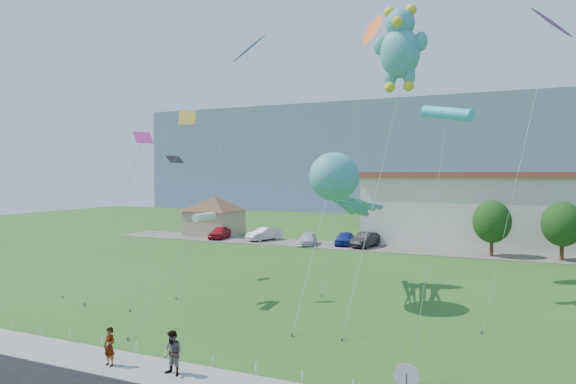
% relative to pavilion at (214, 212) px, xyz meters
% --- Properties ---
extents(ground, '(160.00, 160.00, 0.00)m').
position_rel_pavilion_xyz_m(ground, '(24.00, -38.00, -3.02)').
color(ground, '#2D5718').
rests_on(ground, ground).
extents(sidewalk, '(80.00, 2.50, 0.10)m').
position_rel_pavilion_xyz_m(sidewalk, '(24.00, -40.75, -2.97)').
color(sidewalk, gray).
rests_on(sidewalk, ground).
extents(parking_strip, '(70.00, 6.00, 0.06)m').
position_rel_pavilion_xyz_m(parking_strip, '(24.00, -3.00, -2.99)').
color(parking_strip, '#59544C').
rests_on(parking_strip, ground).
extents(hill_ridge, '(160.00, 50.00, 25.00)m').
position_rel_pavilion_xyz_m(hill_ridge, '(24.00, 82.00, 9.48)').
color(hill_ridge, slate).
rests_on(hill_ridge, ground).
extents(pavilion, '(9.20, 9.20, 5.00)m').
position_rel_pavilion_xyz_m(pavilion, '(0.00, 0.00, 0.00)').
color(pavilion, tan).
rests_on(pavilion, ground).
extents(stop_sign, '(0.80, 0.07, 2.50)m').
position_rel_pavilion_xyz_m(stop_sign, '(33.50, -42.21, -1.15)').
color(stop_sign, slate).
rests_on(stop_sign, ground).
extents(rope_fence, '(26.05, 0.05, 0.50)m').
position_rel_pavilion_xyz_m(rope_fence, '(24.00, -39.30, -2.77)').
color(rope_fence, white).
rests_on(rope_fence, ground).
extents(tree_near, '(3.60, 3.60, 5.47)m').
position_rel_pavilion_xyz_m(tree_near, '(34.00, -4.00, 0.36)').
color(tree_near, '#3F2B19').
rests_on(tree_near, ground).
extents(tree_mid, '(3.60, 3.60, 5.47)m').
position_rel_pavilion_xyz_m(tree_mid, '(40.00, -4.00, 0.36)').
color(tree_mid, '#3F2B19').
rests_on(tree_mid, ground).
extents(pedestrian_left, '(0.62, 0.44, 1.58)m').
position_rel_pavilion_xyz_m(pedestrian_left, '(21.16, -41.10, -2.13)').
color(pedestrian_left, gray).
rests_on(pedestrian_left, sidewalk).
extents(pedestrian_right, '(0.93, 0.78, 1.74)m').
position_rel_pavilion_xyz_m(pedestrian_right, '(24.15, -40.84, -2.05)').
color(pedestrian_right, gray).
rests_on(pedestrian_right, sidewalk).
extents(parked_car_red, '(2.65, 4.71, 1.51)m').
position_rel_pavilion_xyz_m(parked_car_red, '(2.89, -3.36, -2.21)').
color(parked_car_red, '#B21522').
rests_on(parked_car_red, parking_strip).
extents(parked_car_silver, '(3.15, 4.98, 1.55)m').
position_rel_pavilion_xyz_m(parked_car_silver, '(8.60, -2.62, -2.19)').
color(parked_car_silver, '#AAA8AF').
rests_on(parked_car_silver, parking_strip).
extents(parked_car_white, '(2.74, 4.66, 1.27)m').
position_rel_pavilion_xyz_m(parked_car_white, '(14.80, -3.97, -2.33)').
color(parked_car_white, silver).
rests_on(parked_car_white, parking_strip).
extents(parked_car_blue, '(2.31, 4.54, 1.48)m').
position_rel_pavilion_xyz_m(parked_car_blue, '(18.66, -2.46, -2.22)').
color(parked_car_blue, navy).
rests_on(parked_car_blue, parking_strip).
extents(parked_car_black, '(2.36, 4.97, 1.57)m').
position_rel_pavilion_xyz_m(parked_car_black, '(21.18, -2.99, -2.18)').
color(parked_car_black, black).
rests_on(parked_car_black, parking_strip).
extents(octopus_kite, '(2.97, 13.41, 9.32)m').
position_rel_pavilion_xyz_m(octopus_kite, '(26.10, -26.26, 4.14)').
color(octopus_kite, teal).
rests_on(octopus_kite, ground).
extents(teddy_bear_kite, '(3.47, 11.25, 18.79)m').
position_rel_pavilion_xyz_m(teddy_bear_kite, '(29.27, -23.80, 13.15)').
color(teddy_bear_kite, teal).
rests_on(teddy_bear_kite, ground).
extents(small_kite_purple, '(4.23, 9.56, 18.06)m').
position_rel_pavilion_xyz_m(small_kite_purple, '(37.97, -21.36, 13.91)').
color(small_kite_purple, purple).
rests_on(small_kite_purple, ground).
extents(small_kite_blue, '(2.15, 8.21, 18.06)m').
position_rel_pavilion_xyz_m(small_kite_blue, '(17.79, -23.26, 13.92)').
color(small_kite_blue, blue).
rests_on(small_kite_blue, ground).
extents(small_kite_pink, '(2.56, 3.95, 10.76)m').
position_rel_pavilion_xyz_m(small_kite_pink, '(14.12, -31.14, 6.21)').
color(small_kite_pink, '#CE2D8A').
rests_on(small_kite_pink, ground).
extents(small_kite_cyan, '(1.12, 4.30, 10.99)m').
position_rel_pavilion_xyz_m(small_kite_cyan, '(33.56, -34.48, 7.44)').
color(small_kite_cyan, '#30B4DC').
rests_on(small_kite_cyan, ground).
extents(small_kite_black, '(2.82, 9.70, 9.57)m').
position_rel_pavilion_xyz_m(small_kite_black, '(11.64, -25.32, 5.05)').
color(small_kite_black, black).
rests_on(small_kite_black, ground).
extents(small_kite_yellow, '(1.39, 5.45, 12.09)m').
position_rel_pavilion_xyz_m(small_kite_yellow, '(16.57, -29.81, 7.31)').
color(small_kite_yellow, gold).
rests_on(small_kite_yellow, ground).
extents(small_kite_white, '(1.03, 8.84, 5.77)m').
position_rel_pavilion_xyz_m(small_kite_white, '(18.69, -30.46, 2.27)').
color(small_kite_white, silver).
rests_on(small_kite_white, ground).
extents(small_kite_orange, '(1.98, 8.92, 19.90)m').
position_rel_pavilion_xyz_m(small_kite_orange, '(25.74, -17.93, 15.68)').
color(small_kite_orange, '#FE5D1C').
rests_on(small_kite_orange, ground).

